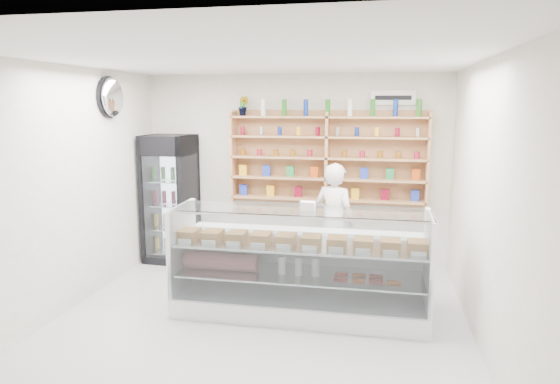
# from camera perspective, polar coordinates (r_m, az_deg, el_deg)

# --- Properties ---
(room) EXTENTS (5.00, 5.00, 5.00)m
(room) POSITION_cam_1_polar(r_m,az_deg,el_deg) (5.05, -3.05, -0.98)
(room) COLOR #A4A4A9
(room) RESTS_ON ground
(display_counter) EXTENTS (2.82, 0.84, 1.23)m
(display_counter) POSITION_cam_1_polar(r_m,az_deg,el_deg) (5.73, 2.24, -10.62)
(display_counter) COLOR white
(display_counter) RESTS_ON floor
(shop_worker) EXTENTS (0.69, 0.59, 1.60)m
(shop_worker) POSITION_cam_1_polar(r_m,az_deg,el_deg) (6.73, 6.24, -3.46)
(shop_worker) COLOR silver
(shop_worker) RESTS_ON floor
(drinks_cooler) EXTENTS (0.72, 0.70, 1.91)m
(drinks_cooler) POSITION_cam_1_polar(r_m,az_deg,el_deg) (7.71, -12.42, -0.70)
(drinks_cooler) COLOR black
(drinks_cooler) RESTS_ON floor
(wall_shelving) EXTENTS (2.84, 0.28, 1.33)m
(wall_shelving) POSITION_cam_1_polar(r_m,az_deg,el_deg) (7.22, 5.39, 3.86)
(wall_shelving) COLOR tan
(wall_shelving) RESTS_ON back_wall
(potted_plant) EXTENTS (0.17, 0.14, 0.28)m
(potted_plant) POSITION_cam_1_polar(r_m,az_deg,el_deg) (7.40, -4.20, 9.78)
(potted_plant) COLOR #1E6626
(potted_plant) RESTS_ON wall_shelving
(security_mirror) EXTENTS (0.15, 0.50, 0.50)m
(security_mirror) POSITION_cam_1_polar(r_m,az_deg,el_deg) (6.90, -18.60, 10.23)
(security_mirror) COLOR silver
(security_mirror) RESTS_ON left_wall
(wall_sign) EXTENTS (0.62, 0.03, 0.20)m
(wall_sign) POSITION_cam_1_polar(r_m,az_deg,el_deg) (7.27, 12.80, 10.46)
(wall_sign) COLOR white
(wall_sign) RESTS_ON back_wall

